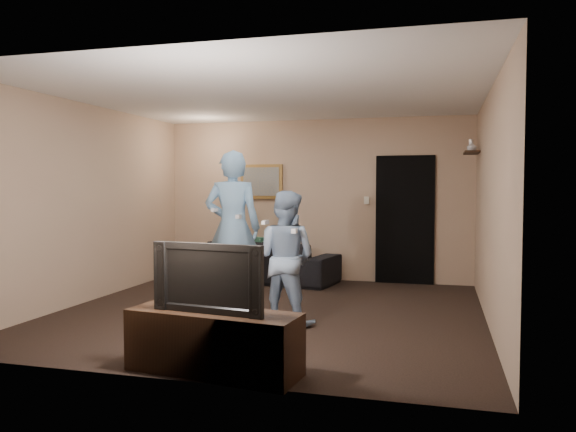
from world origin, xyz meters
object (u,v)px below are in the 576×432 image
(sofa, at_px, (267,261))
(wii_player_left, at_px, (233,228))
(wii_player_right, at_px, (285,258))
(tv_console, at_px, (214,342))
(television, at_px, (213,277))

(sofa, relative_size, wii_player_left, 1.13)
(wii_player_left, height_order, wii_player_right, wii_player_left)
(tv_console, height_order, wii_player_left, wii_player_left)
(sofa, height_order, wii_player_right, wii_player_right)
(sofa, bearing_deg, wii_player_right, 121.55)
(sofa, bearing_deg, tv_console, 111.86)
(television, bearing_deg, tv_console, 7.28)
(television, distance_m, wii_player_left, 2.71)
(sofa, bearing_deg, television, 111.86)
(television, height_order, wii_player_right, wii_player_right)
(sofa, height_order, wii_player_left, wii_player_left)
(tv_console, distance_m, television, 0.54)
(tv_console, height_order, wii_player_right, wii_player_right)
(tv_console, xyz_separation_m, television, (-0.00, 0.00, 0.54))
(television, bearing_deg, wii_player_right, 93.03)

